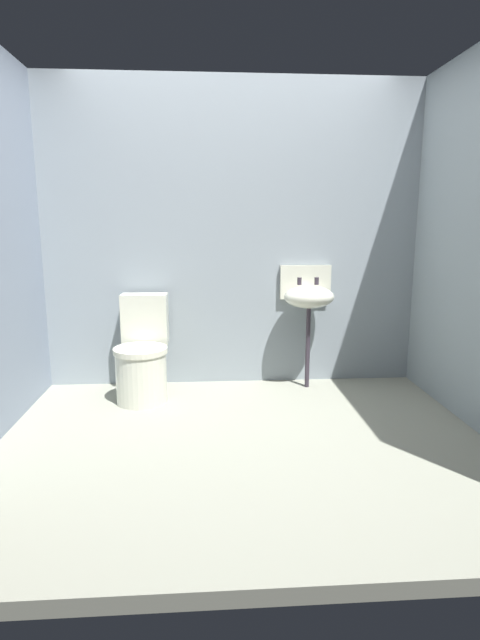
% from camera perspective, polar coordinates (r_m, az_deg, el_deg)
% --- Properties ---
extents(ground_plane, '(3.44, 2.65, 0.08)m').
position_cam_1_polar(ground_plane, '(3.23, 0.35, -13.97)').
color(ground_plane, gray).
extents(wall_back, '(3.44, 0.10, 2.45)m').
position_cam_1_polar(wall_back, '(4.10, -0.87, 9.70)').
color(wall_back, '#8A969F').
rests_on(wall_back, ground).
extents(toilet_near_wall, '(0.41, 0.60, 0.78)m').
position_cam_1_polar(toilet_near_wall, '(3.86, -11.18, -4.24)').
color(toilet_near_wall, silver).
rests_on(toilet_near_wall, ground).
extents(sink, '(0.42, 0.35, 0.99)m').
position_cam_1_polar(sink, '(4.01, 7.90, 2.77)').
color(sink, '#372F39').
rests_on(sink, ground).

